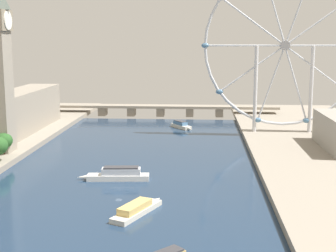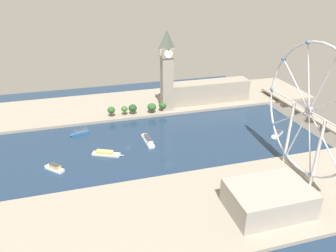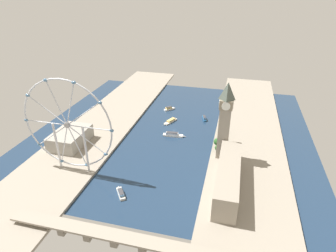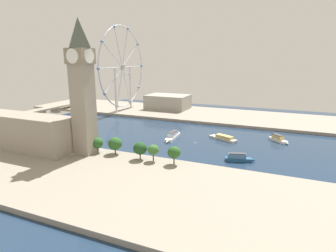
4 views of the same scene
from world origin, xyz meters
The scene contains 14 objects.
ground_plane centered at (0.00, 0.00, 0.00)m, with size 380.39×380.39×0.00m, color #1E334C.
riverbank_left centered at (-105.19, 0.00, 1.50)m, with size 90.00×520.00×3.00m, color gray.
riverbank_right centered at (105.19, 0.00, 1.50)m, with size 90.00×520.00×3.00m, color gray.
clock_tower centered at (-73.16, 59.06, 51.49)m, with size 15.69×15.69×93.41m.
parliament_block centered at (-83.80, 117.95, 16.18)m, with size 22.00×101.77×26.36m, color gray.
tree_row_embankment centered at (-68.20, 24.87, 10.66)m, with size 12.56×69.45×12.12m.
ferris_wheel centered at (85.44, 126.26, 57.43)m, with size 105.09×3.20×106.33m.
riverside_hall centered at (118.98, 78.08, 12.19)m, with size 37.46×54.79×18.38m, color gray.
river_bridge centered at (0.00, 207.57, 6.28)m, with size 192.39×12.91×8.65m.
tour_boat_0 centered at (19.35, 151.50, 2.07)m, with size 16.20×20.66×5.07m.
tour_boat_1 centered at (10.34, -22.20, 1.75)m, with size 16.50×29.24×4.27m.
tour_boat_2 centered at (-38.41, -44.20, 2.45)m, with size 9.07×21.37×5.95m.
tour_boat_3 centered at (23.47, -67.04, 2.39)m, with size 17.93×18.05×6.09m.
tour_boat_4 centered at (-3.70, 20.16, 2.45)m, with size 32.56×8.18×6.05m.
Camera 2 is at (266.06, -34.56, 151.02)m, focal length 33.64 mm.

